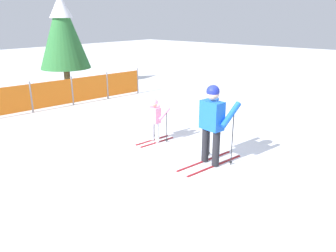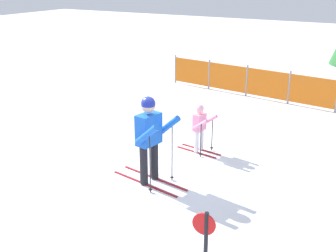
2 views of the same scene
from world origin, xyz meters
The scene contains 5 objects.
ground_plane centered at (0.00, 0.00, 0.00)m, with size 60.00×60.00×0.00m, color white.
skier_adult centered at (0.26, -0.23, 1.03)m, with size 1.67×0.80×1.73m.
skier_child centered at (0.45, 1.59, 0.66)m, with size 1.08×0.54×1.12m.
safety_fence centered at (0.50, 6.45, 0.52)m, with size 7.29×1.03×1.04m.
conifer_far centered at (2.93, 9.30, 2.51)m, with size 2.18×2.18×4.05m.
Camera 1 is at (-5.28, -3.76, 3.02)m, focal length 35.00 mm.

